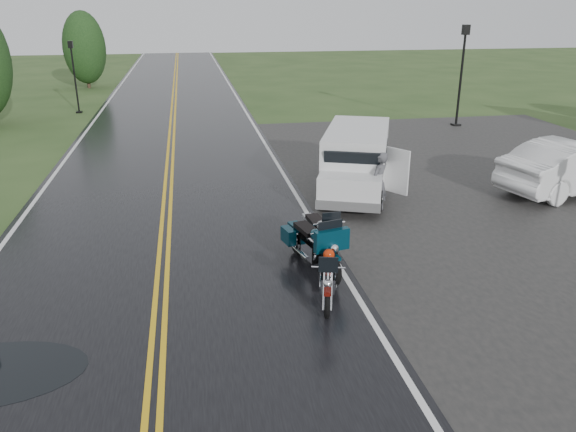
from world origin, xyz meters
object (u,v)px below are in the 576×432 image
(van_white, at_px, (324,175))
(person_at_van, at_px, (379,183))
(motorcycle_red, at_px, (328,292))
(motorcycle_silver, at_px, (332,247))
(motorcycle_teal, at_px, (333,257))
(lamp_post_far_left, at_px, (75,77))
(sedan_white, at_px, (574,167))
(lamp_post_far_right, at_px, (461,76))

(van_white, xyz_separation_m, person_at_van, (1.43, -0.53, -0.14))
(motorcycle_red, distance_m, motorcycle_silver, 1.84)
(motorcycle_teal, relative_size, lamp_post_far_left, 0.62)
(person_at_van, bearing_deg, lamp_post_far_left, -102.01)
(van_white, relative_size, sedan_white, 1.03)
(motorcycle_silver, height_order, lamp_post_far_left, lamp_post_far_left)
(motorcycle_teal, relative_size, person_at_van, 1.38)
(van_white, relative_size, person_at_van, 2.98)
(motorcycle_silver, bearing_deg, motorcycle_teal, -108.24)
(motorcycle_silver, bearing_deg, lamp_post_far_left, 107.57)
(lamp_post_far_left, bearing_deg, van_white, -61.13)
(motorcycle_red, bearing_deg, sedan_white, 47.83)
(motorcycle_red, height_order, motorcycle_silver, motorcycle_silver)
(motorcycle_teal, bearing_deg, lamp_post_far_right, 42.85)
(motorcycle_red, xyz_separation_m, lamp_post_far_right, (10.21, 15.88, 1.73))
(motorcycle_red, height_order, lamp_post_far_right, lamp_post_far_right)
(motorcycle_silver, distance_m, person_at_van, 4.16)
(motorcycle_red, height_order, sedan_white, sedan_white)
(motorcycle_silver, xyz_separation_m, person_at_van, (2.22, 3.51, 0.19))
(van_white, bearing_deg, lamp_post_far_left, 139.81)
(motorcycle_red, relative_size, lamp_post_far_right, 0.42)
(motorcycle_teal, bearing_deg, sedan_white, 14.92)
(lamp_post_far_right, bearing_deg, person_at_van, -125.12)
(motorcycle_red, distance_m, sedan_white, 10.83)
(motorcycle_silver, bearing_deg, van_white, 74.41)
(motorcycle_silver, xyz_separation_m, lamp_post_far_right, (9.68, 14.12, 1.65))
(motorcycle_silver, distance_m, lamp_post_far_right, 17.20)
(motorcycle_red, bearing_deg, motorcycle_silver, 88.08)
(motorcycle_silver, height_order, person_at_van, person_at_van)
(sedan_white, height_order, lamp_post_far_right, lamp_post_far_right)
(motorcycle_silver, height_order, lamp_post_far_right, lamp_post_far_right)
(motorcycle_red, relative_size, motorcycle_teal, 0.84)
(person_at_van, xyz_separation_m, sedan_white, (6.34, 0.61, -0.04))
(lamp_post_far_right, bearing_deg, van_white, -131.42)
(motorcycle_teal, xyz_separation_m, sedan_white, (8.70, 4.69, 0.11))
(van_white, height_order, person_at_van, van_white)
(van_white, height_order, sedan_white, van_white)
(motorcycle_silver, distance_m, sedan_white, 9.50)
(motorcycle_teal, height_order, van_white, van_white)
(person_at_van, distance_m, lamp_post_far_right, 13.05)
(person_at_van, bearing_deg, sedan_white, 141.80)
(lamp_post_far_right, bearing_deg, sedan_white, -96.39)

